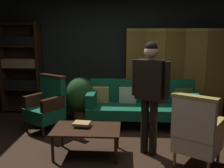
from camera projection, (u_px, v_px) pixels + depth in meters
name	position (u px, v px, depth m)	size (l,w,h in m)	color
ground_plane	(109.00, 157.00, 4.03)	(10.00, 10.00, 0.00)	black
back_wall	(116.00, 51.00, 6.15)	(7.20, 0.10, 2.80)	black
folding_screen	(175.00, 71.00, 5.88)	(2.15, 0.31, 1.90)	olive
bookshelf	(21.00, 66.00, 6.10)	(0.90, 0.32, 2.05)	black
velvet_couch	(142.00, 102.00, 5.33)	(2.12, 0.78, 0.88)	black
coffee_table	(87.00, 131.00, 4.03)	(1.00, 0.64, 0.42)	black
armchair_gilt_accent	(197.00, 133.00, 3.65)	(0.80, 0.80, 1.04)	tan
armchair_wing_left	(47.00, 105.00, 5.00)	(0.80, 0.80, 1.04)	black
standing_figure	(150.00, 88.00, 3.94)	(0.54, 0.37, 1.70)	black
potted_plant	(80.00, 96.00, 5.49)	(0.63, 0.63, 0.93)	brown
book_green_cloth	(82.00, 126.00, 4.08)	(0.23, 0.14, 0.03)	#1E4C28
book_tan_leather	(82.00, 123.00, 4.08)	(0.25, 0.20, 0.04)	#9E7A47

